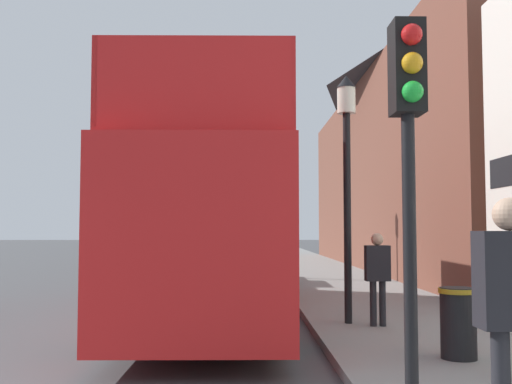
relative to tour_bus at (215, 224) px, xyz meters
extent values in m
plane|color=#4C4C4F|center=(-3.63, 13.89, -1.86)|extent=(144.00, 144.00, 0.00)
cube|color=gray|center=(3.51, 10.89, -1.79)|extent=(3.62, 108.00, 0.14)
cube|color=brown|center=(8.32, 13.55, 2.09)|extent=(6.00, 25.68, 7.91)
pyramid|color=#2D2D33|center=(8.32, 13.55, 7.17)|extent=(6.00, 25.68, 2.24)
cube|color=red|center=(0.00, -0.11, -0.27)|extent=(2.57, 9.71, 2.58)
cube|color=white|center=(-0.01, -0.60, -0.14)|extent=(2.54, 5.35, 0.45)
cube|color=black|center=(0.00, -0.11, 0.52)|extent=(2.59, 8.93, 0.70)
cube|color=red|center=(0.00, -0.11, 1.07)|extent=(2.56, 8.93, 0.10)
cube|color=red|center=(-1.20, -0.10, 1.68)|extent=(0.15, 8.91, 1.12)
cube|color=red|center=(1.20, -0.13, 1.68)|extent=(0.15, 8.91, 1.12)
cube|color=red|center=(-0.04, -4.53, 1.68)|extent=(2.47, 0.09, 1.12)
cube|color=red|center=(0.03, 3.66, 1.68)|extent=(2.49, 1.38, 1.12)
cylinder|color=black|center=(-1.09, 2.90, -1.32)|extent=(0.29, 1.09, 1.09)
cylinder|color=black|center=(1.14, 2.88, -1.32)|extent=(0.29, 1.09, 1.09)
cylinder|color=black|center=(-1.14, -2.91, -1.32)|extent=(0.29, 1.09, 1.09)
cylinder|color=black|center=(1.09, -2.93, -1.32)|extent=(0.29, 1.09, 1.09)
cube|color=navy|center=(0.58, 6.81, -1.27)|extent=(1.80, 4.52, 0.81)
cube|color=black|center=(0.58, 6.68, -0.63)|extent=(1.56, 2.18, 0.47)
cylinder|color=black|center=(-0.20, 8.22, -1.53)|extent=(0.21, 0.67, 0.67)
cylinder|color=black|center=(1.40, 8.20, -1.53)|extent=(0.21, 0.67, 0.67)
cylinder|color=black|center=(-0.24, 5.43, -1.53)|extent=(0.21, 0.67, 0.67)
cylinder|color=black|center=(1.37, 5.41, -1.53)|extent=(0.21, 0.67, 0.67)
cube|color=black|center=(2.51, -7.37, -0.48)|extent=(0.48, 0.27, 0.71)
sphere|color=tan|center=(2.51, -7.37, 0.00)|extent=(0.25, 0.25, 0.25)
cylinder|color=#232328|center=(2.72, -1.68, -1.35)|extent=(0.11, 0.11, 0.75)
cylinder|color=#232328|center=(2.88, -1.68, -1.35)|extent=(0.11, 0.11, 0.75)
cube|color=black|center=(2.80, -1.68, -0.68)|extent=(0.40, 0.22, 0.59)
sphere|color=tan|center=(2.80, -1.68, -0.28)|extent=(0.21, 0.21, 0.21)
cylinder|color=black|center=(2.04, -6.40, -0.40)|extent=(0.12, 0.12, 2.64)
cube|color=black|center=(2.04, -6.40, 1.35)|extent=(0.28, 0.31, 0.85)
sphere|color=red|center=(2.04, -6.57, 1.60)|extent=(0.19, 0.19, 0.19)
sphere|color=orange|center=(2.04, -6.57, 1.35)|extent=(0.19, 0.19, 0.19)
sphere|color=green|center=(2.04, -6.57, 1.09)|extent=(0.19, 0.19, 0.19)
cylinder|color=black|center=(2.36, -1.35, 0.10)|extent=(0.13, 0.13, 3.64)
cylinder|color=silver|center=(2.36, -1.35, 2.15)|extent=(0.32, 0.32, 0.45)
cone|color=black|center=(2.36, -1.35, 2.48)|extent=(0.35, 0.35, 0.22)
cylinder|color=black|center=(2.10, 8.15, 0.24)|extent=(0.13, 0.13, 3.92)
cylinder|color=silver|center=(2.10, 8.15, 2.42)|extent=(0.32, 0.32, 0.45)
cone|color=black|center=(2.10, 8.15, 2.76)|extent=(0.35, 0.35, 0.22)
cylinder|color=black|center=(3.25, -4.20, -1.28)|extent=(0.44, 0.44, 0.88)
cylinder|color=#B28E1E|center=(3.25, -4.20, -0.88)|extent=(0.48, 0.48, 0.06)
camera|label=1|loc=(0.57, -11.71, -0.11)|focal=42.00mm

